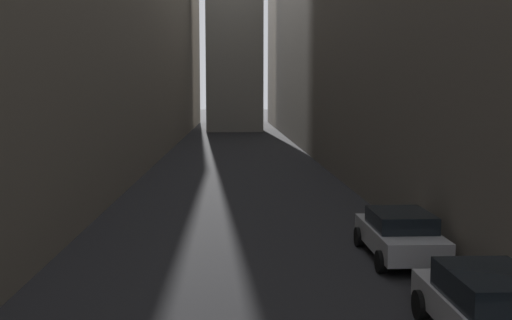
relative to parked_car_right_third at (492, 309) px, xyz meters
name	(u,v)px	position (x,y,z in m)	size (l,w,h in m)	color
ground_plane	(237,162)	(-4.40, 30.30, -0.75)	(264.00, 264.00, 0.00)	#232326
building_block_right	(401,19)	(7.38, 32.30, 9.24)	(12.56, 108.00, 19.98)	#60594F
parked_car_right_third	(492,309)	(0.00, 0.00, 0.00)	(1.92, 4.26, 1.45)	#B7B7BC
parked_car_right_far	(400,234)	(0.00, 5.98, -0.03)	(1.95, 3.96, 1.38)	#B7B7BC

